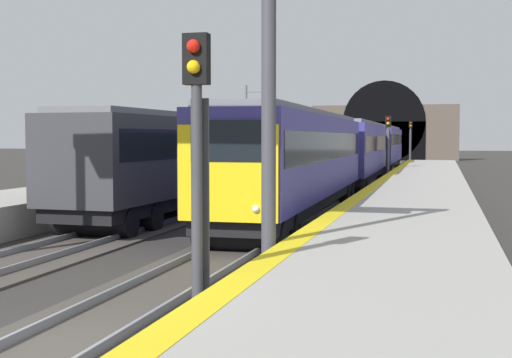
{
  "coord_description": "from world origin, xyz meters",
  "views": [
    {
      "loc": [
        -8.57,
        -5.31,
        3.07
      ],
      "look_at": [
        11.02,
        -0.08,
        1.86
      ],
      "focal_mm": 49.23,
      "sensor_mm": 36.0,
      "label": 1
    }
  ],
  "objects_px": {
    "train_main_approaching": "(356,149)",
    "train_adjacent_platform": "(260,151)",
    "overhead_signal_gantry": "(58,24)",
    "railway_signal_mid": "(388,143)",
    "railway_signal_far": "(410,139)",
    "railway_signal_near": "(197,161)",
    "catenary_mast_near": "(246,127)"
  },
  "relations": [
    {
      "from": "overhead_signal_gantry",
      "to": "railway_signal_near",
      "type": "bearing_deg",
      "value": -127.03
    },
    {
      "from": "railway_signal_far",
      "to": "overhead_signal_gantry",
      "type": "relative_size",
      "value": 0.53
    },
    {
      "from": "train_main_approaching",
      "to": "railway_signal_near",
      "type": "distance_m",
      "value": 34.93
    },
    {
      "from": "railway_signal_near",
      "to": "railway_signal_mid",
      "type": "xyz_separation_m",
      "value": [
        37.54,
        0.0,
        -0.06
      ]
    },
    {
      "from": "train_main_approaching",
      "to": "railway_signal_far",
      "type": "height_order",
      "value": "railway_signal_far"
    },
    {
      "from": "train_main_approaching",
      "to": "train_adjacent_platform",
      "type": "height_order",
      "value": "train_adjacent_platform"
    },
    {
      "from": "train_main_approaching",
      "to": "railway_signal_far",
      "type": "bearing_deg",
      "value": 176.45
    },
    {
      "from": "railway_signal_near",
      "to": "railway_signal_far",
      "type": "height_order",
      "value": "railway_signal_far"
    },
    {
      "from": "railway_signal_mid",
      "to": "overhead_signal_gantry",
      "type": "distance_m",
      "value": 34.78
    },
    {
      "from": "train_main_approaching",
      "to": "overhead_signal_gantry",
      "type": "distance_m",
      "value": 32.01
    },
    {
      "from": "overhead_signal_gantry",
      "to": "railway_signal_mid",
      "type": "bearing_deg",
      "value": -6.83
    },
    {
      "from": "train_adjacent_platform",
      "to": "railway_signal_near",
      "type": "relative_size",
      "value": 9.02
    },
    {
      "from": "railway_signal_near",
      "to": "catenary_mast_near",
      "type": "distance_m",
      "value": 51.44
    },
    {
      "from": "overhead_signal_gantry",
      "to": "catenary_mast_near",
      "type": "height_order",
      "value": "catenary_mast_near"
    },
    {
      "from": "train_main_approaching",
      "to": "railway_signal_mid",
      "type": "distance_m",
      "value": 3.21
    },
    {
      "from": "train_main_approaching",
      "to": "railway_signal_far",
      "type": "distance_m",
      "value": 36.23
    },
    {
      "from": "railway_signal_near",
      "to": "railway_signal_far",
      "type": "xyz_separation_m",
      "value": [
        71.07,
        0.0,
        0.15
      ]
    },
    {
      "from": "train_main_approaching",
      "to": "overhead_signal_gantry",
      "type": "bearing_deg",
      "value": -4.98
    },
    {
      "from": "railway_signal_near",
      "to": "catenary_mast_near",
      "type": "bearing_deg",
      "value": -165.11
    },
    {
      "from": "catenary_mast_near",
      "to": "overhead_signal_gantry",
      "type": "bearing_deg",
      "value": -168.96
    },
    {
      "from": "railway_signal_mid",
      "to": "catenary_mast_near",
      "type": "bearing_deg",
      "value": -132.62
    },
    {
      "from": "train_main_approaching",
      "to": "overhead_signal_gantry",
      "type": "xyz_separation_m",
      "value": [
        -31.77,
        2.35,
        3.08
      ]
    },
    {
      "from": "train_adjacent_platform",
      "to": "overhead_signal_gantry",
      "type": "xyz_separation_m",
      "value": [
        -25.44,
        -2.35,
        3.07
      ]
    },
    {
      "from": "catenary_mast_near",
      "to": "train_main_approaching",
      "type": "bearing_deg",
      "value": -142.32
    },
    {
      "from": "train_adjacent_platform",
      "to": "railway_signal_mid",
      "type": "xyz_separation_m",
      "value": [
        8.99,
        -6.47,
        0.36
      ]
    },
    {
      "from": "train_adjacent_platform",
      "to": "train_main_approaching",
      "type": "bearing_deg",
      "value": -34.96
    },
    {
      "from": "railway_signal_mid",
      "to": "catenary_mast_near",
      "type": "xyz_separation_m",
      "value": [
        12.16,
        13.21,
        1.27
      ]
    },
    {
      "from": "overhead_signal_gantry",
      "to": "train_adjacent_platform",
      "type": "bearing_deg",
      "value": 5.27
    },
    {
      "from": "train_main_approaching",
      "to": "railway_signal_far",
      "type": "xyz_separation_m",
      "value": [
        36.19,
        -1.77,
        0.58
      ]
    },
    {
      "from": "railway_signal_mid",
      "to": "railway_signal_far",
      "type": "xyz_separation_m",
      "value": [
        33.53,
        0.0,
        0.21
      ]
    },
    {
      "from": "railway_signal_near",
      "to": "overhead_signal_gantry",
      "type": "bearing_deg",
      "value": -127.03
    },
    {
      "from": "overhead_signal_gantry",
      "to": "catenary_mast_near",
      "type": "xyz_separation_m",
      "value": [
        46.58,
        9.09,
        -1.44
      ]
    }
  ]
}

